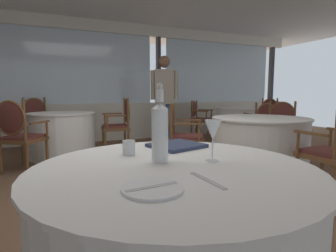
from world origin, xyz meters
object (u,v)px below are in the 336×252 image
(dining_chair_1_1, at_px, (280,125))
(dining_chair_2_2, at_px, (267,114))
(side_plate, at_px, (152,188))
(water_bottle, at_px, (160,130))
(dining_chair_2_1, at_px, (263,122))
(dining_chair_3_1, at_px, (120,121))
(diner_person_0, at_px, (164,96))
(water_tumbler, at_px, (129,148))
(dining_chair_3_2, at_px, (38,119))
(dining_chair_2_0, at_px, (199,116))
(dining_chair_3_0, at_px, (18,131))
(wine_glass, at_px, (213,131))
(menu_book, at_px, (177,145))
(dining_chair_1_2, at_px, (181,131))

(dining_chair_1_1, distance_m, dining_chair_2_2, 2.26)
(side_plate, distance_m, water_bottle, 0.40)
(dining_chair_2_1, height_order, dining_chair_2_2, dining_chair_2_2)
(dining_chair_3_1, bearing_deg, diner_person_0, -171.06)
(water_tumbler, distance_m, dining_chair_3_2, 4.43)
(dining_chair_2_0, distance_m, dining_chair_3_2, 3.48)
(dining_chair_1_1, bearing_deg, dining_chair_3_2, -63.61)
(dining_chair_3_0, distance_m, dining_chair_3_1, 1.70)
(dining_chair_1_1, distance_m, diner_person_0, 2.13)
(water_bottle, height_order, dining_chair_2_1, water_bottle)
(water_bottle, relative_size, dining_chair_2_0, 0.40)
(wine_glass, height_order, water_tumbler, wine_glass)
(side_plate, distance_m, menu_book, 0.72)
(dining_chair_1_2, height_order, diner_person_0, diner_person_0)
(dining_chair_2_2, height_order, dining_chair_3_1, dining_chair_3_1)
(water_tumbler, relative_size, dining_chair_2_2, 0.08)
(water_tumbler, xyz_separation_m, menu_book, (0.31, 0.08, -0.03))
(wine_glass, relative_size, menu_book, 0.70)
(water_bottle, distance_m, dining_chair_1_1, 3.71)
(menu_book, relative_size, dining_chair_2_0, 0.31)
(dining_chair_2_0, xyz_separation_m, dining_chair_3_0, (-3.63, -1.53, 0.04))
(side_plate, xyz_separation_m, dining_chair_1_2, (1.32, 2.49, -0.21))
(water_bottle, height_order, water_tumbler, water_bottle)
(dining_chair_1_1, height_order, dining_chair_3_0, dining_chair_3_0)
(dining_chair_1_2, relative_size, diner_person_0, 0.52)
(wine_glass, height_order, dining_chair_2_1, wine_glass)
(dining_chair_3_0, height_order, dining_chair_3_1, dining_chair_3_0)
(side_plate, height_order, dining_chair_2_2, dining_chair_2_2)
(dining_chair_2_0, distance_m, dining_chair_2_1, 1.71)
(dining_chair_2_1, relative_size, diner_person_0, 0.51)
(menu_book, relative_size, dining_chair_3_1, 0.28)
(diner_person_0, bearing_deg, dining_chair_3_0, -50.66)
(menu_book, distance_m, dining_chair_2_2, 5.57)
(menu_book, xyz_separation_m, dining_chair_3_1, (0.44, 3.32, -0.18))
(dining_chair_2_1, height_order, dining_chair_3_0, dining_chair_3_0)
(wine_glass, bearing_deg, dining_chair_2_0, 60.86)
(dining_chair_2_2, distance_m, dining_chair_3_2, 5.16)
(menu_book, bearing_deg, dining_chair_1_2, 47.41)
(dining_chair_1_1, distance_m, dining_chair_1_2, 1.83)
(dining_chair_2_0, height_order, dining_chair_3_1, dining_chair_3_1)
(dining_chair_3_0, bearing_deg, dining_chair_3_1, -29.96)
(wine_glass, bearing_deg, dining_chair_2_1, 44.09)
(wine_glass, xyz_separation_m, menu_book, (-0.01, 0.37, -0.13))
(dining_chair_2_2, bearing_deg, dining_chair_1_1, 37.26)
(menu_book, distance_m, dining_chair_3_0, 2.84)
(dining_chair_3_2, bearing_deg, wine_glass, -13.10)
(dining_chair_2_1, bearing_deg, diner_person_0, 76.72)
(dining_chair_2_0, bearing_deg, diner_person_0, -102.29)
(dining_chair_1_2, distance_m, dining_chair_3_0, 2.18)
(water_bottle, relative_size, wine_glass, 1.85)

